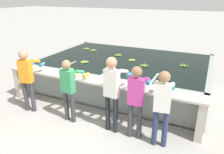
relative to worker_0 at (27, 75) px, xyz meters
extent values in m
plane|color=#A3A099|center=(1.64, 0.36, -0.99)|extent=(80.00, 80.00, 0.00)
cube|color=gray|center=(1.64, 2.62, -0.96)|extent=(5.28, 3.62, 0.06)
cube|color=gray|center=(1.64, 0.87, -0.52)|extent=(5.28, 0.12, 0.93)
cube|color=gray|center=(1.64, 4.37, -0.52)|extent=(5.28, 0.12, 0.93)
cube|color=gray|center=(-0.93, 2.62, -0.52)|extent=(0.12, 3.62, 0.93)
cube|color=gray|center=(4.22, 2.62, -0.52)|extent=(0.12, 3.62, 0.93)
cube|color=black|center=(1.64, 2.62, -0.50)|extent=(5.04, 3.38, 0.87)
cube|color=gray|center=(0.32, 1.33, -0.52)|extent=(0.06, 0.80, 0.93)
cube|color=gray|center=(1.64, 1.33, -0.52)|extent=(0.06, 0.80, 0.93)
cube|color=gray|center=(2.96, 1.33, -0.52)|extent=(0.06, 0.80, 0.93)
cube|color=#B7B2A3|center=(1.64, 0.58, -0.08)|extent=(5.28, 0.45, 0.05)
cube|color=#B7B2A3|center=(-0.89, 0.58, -0.55)|extent=(0.16, 0.41, 0.88)
cube|color=#B7B2A3|center=(4.18, 0.58, -0.55)|extent=(0.16, 0.41, 0.88)
cylinder|color=#38383D|center=(-0.09, -0.05, -0.58)|extent=(0.11, 0.11, 0.82)
cylinder|color=#38383D|center=(0.10, -0.02, -0.58)|extent=(0.11, 0.11, 0.82)
cube|color=orange|center=(0.01, -0.03, 0.12)|extent=(0.34, 0.22, 0.58)
sphere|color=tan|center=(0.01, -0.03, 0.55)|extent=(0.22, 0.22, 0.22)
cylinder|color=orange|center=(-0.19, 0.19, 0.33)|extent=(0.13, 0.32, 0.18)
cylinder|color=teal|center=(-0.24, 0.43, 0.16)|extent=(0.12, 0.21, 0.08)
cylinder|color=orange|center=(0.12, 0.24, 0.33)|extent=(0.13, 0.32, 0.18)
cylinder|color=teal|center=(0.08, 0.49, 0.16)|extent=(0.12, 0.21, 0.08)
cylinder|color=#38383D|center=(1.16, 0.01, -0.61)|extent=(0.11, 0.11, 0.77)
cylinder|color=#38383D|center=(1.36, -0.01, -0.61)|extent=(0.11, 0.11, 0.77)
cube|color=#38995B|center=(1.26, 0.00, 0.05)|extent=(0.33, 0.20, 0.54)
sphere|color=#9E704C|center=(1.26, 0.00, 0.46)|extent=(0.21, 0.21, 0.21)
cylinder|color=#38995B|center=(1.12, 0.26, 0.24)|extent=(0.11, 0.32, 0.18)
cylinder|color=gold|center=(1.14, 0.51, 0.07)|extent=(0.10, 0.21, 0.08)
cylinder|color=#38995B|center=(1.44, 0.23, 0.24)|extent=(0.11, 0.32, 0.18)
cylinder|color=gold|center=(1.46, 0.48, 0.07)|extent=(0.10, 0.21, 0.08)
cylinder|color=#1E2328|center=(2.25, 0.05, -0.56)|extent=(0.11, 0.11, 0.86)
cylinder|color=#1E2328|center=(2.45, 0.03, -0.56)|extent=(0.11, 0.11, 0.86)
cube|color=white|center=(2.35, 0.04, 0.18)|extent=(0.34, 0.20, 0.61)
sphere|color=tan|center=(2.35, 0.04, 0.63)|extent=(0.23, 0.23, 0.23)
cylinder|color=white|center=(2.22, 0.31, 0.40)|extent=(0.11, 0.32, 0.18)
cylinder|color=teal|center=(2.25, 0.56, 0.23)|extent=(0.11, 0.21, 0.08)
cylinder|color=white|center=(2.54, 0.27, 0.40)|extent=(0.11, 0.32, 0.18)
cylinder|color=teal|center=(2.57, 0.52, 0.23)|extent=(0.11, 0.21, 0.08)
cylinder|color=#38383D|center=(2.80, 0.02, -0.59)|extent=(0.11, 0.11, 0.80)
cylinder|color=#38383D|center=(3.00, 0.04, -0.59)|extent=(0.11, 0.11, 0.80)
cube|color=#BC388E|center=(2.90, 0.03, 0.10)|extent=(0.34, 0.20, 0.57)
sphere|color=#896042|center=(2.90, 0.03, 0.52)|extent=(0.22, 0.22, 0.22)
cylinder|color=#BC388E|center=(2.72, 0.26, 0.30)|extent=(0.11, 0.32, 0.18)
cylinder|color=teal|center=(2.69, 0.51, 0.13)|extent=(0.10, 0.21, 0.08)
cylinder|color=#BC388E|center=(3.04, 0.29, 0.30)|extent=(0.11, 0.32, 0.18)
cylinder|color=teal|center=(3.01, 0.54, 0.13)|extent=(0.10, 0.21, 0.08)
cylinder|color=navy|center=(3.36, -0.03, -0.59)|extent=(0.11, 0.11, 0.80)
cylinder|color=navy|center=(3.55, 0.00, -0.59)|extent=(0.11, 0.11, 0.80)
cube|color=white|center=(3.45, -0.02, 0.10)|extent=(0.34, 0.21, 0.57)
sphere|color=#9E704C|center=(3.45, -0.02, 0.52)|extent=(0.22, 0.22, 0.22)
cylinder|color=white|center=(3.26, 0.21, 0.29)|extent=(0.12, 0.32, 0.18)
cylinder|color=teal|center=(3.23, 0.46, 0.13)|extent=(0.11, 0.21, 0.08)
cylinder|color=white|center=(3.58, 0.25, 0.29)|extent=(0.12, 0.32, 0.18)
cylinder|color=teal|center=(3.54, 0.50, 0.13)|extent=(0.11, 0.21, 0.08)
ellipsoid|color=#7FAD33|center=(-0.17, 3.19, -0.04)|extent=(0.11, 0.17, 0.04)
ellipsoid|color=#7FAD33|center=(-0.14, 3.25, -0.04)|extent=(0.17, 0.06, 0.04)
ellipsoid|color=#7FAD33|center=(-0.19, 3.29, -0.04)|extent=(0.06, 0.17, 0.04)
ellipsoid|color=#7FAD33|center=(-0.25, 3.26, -0.04)|extent=(0.17, 0.11, 0.04)
ellipsoid|color=#7FAD33|center=(-0.24, 3.20, -0.04)|extent=(0.14, 0.15, 0.04)
cylinder|color=tan|center=(-0.20, 3.24, -0.01)|extent=(0.03, 0.03, 0.05)
ellipsoid|color=#9EC642|center=(0.60, 1.70, -0.04)|extent=(0.15, 0.14, 0.04)
ellipsoid|color=#9EC642|center=(0.64, 1.68, -0.04)|extent=(0.05, 0.17, 0.04)
ellipsoid|color=#9EC642|center=(0.68, 1.71, -0.04)|extent=(0.16, 0.12, 0.04)
ellipsoid|color=#9EC642|center=(0.69, 1.75, -0.04)|extent=(0.17, 0.09, 0.04)
ellipsoid|color=#9EC642|center=(0.66, 1.79, -0.04)|extent=(0.09, 0.17, 0.04)
ellipsoid|color=#9EC642|center=(0.61, 1.78, -0.04)|extent=(0.12, 0.16, 0.04)
ellipsoid|color=#9EC642|center=(0.58, 1.74, -0.04)|extent=(0.17, 0.06, 0.04)
cylinder|color=tan|center=(0.64, 1.74, -0.01)|extent=(0.03, 0.03, 0.05)
ellipsoid|color=#75A333|center=(3.50, 2.71, -0.04)|extent=(0.07, 0.17, 0.04)
ellipsoid|color=#75A333|center=(3.44, 2.68, -0.04)|extent=(0.17, 0.11, 0.04)
ellipsoid|color=#75A333|center=(3.45, 2.61, -0.04)|extent=(0.15, 0.14, 0.04)
ellipsoid|color=#75A333|center=(3.51, 2.60, -0.04)|extent=(0.11, 0.17, 0.04)
ellipsoid|color=#75A333|center=(3.54, 2.66, -0.04)|extent=(0.17, 0.06, 0.04)
cylinder|color=tan|center=(3.49, 2.65, -0.01)|extent=(0.03, 0.03, 0.05)
ellipsoid|color=#75A333|center=(1.27, 2.86, -0.04)|extent=(0.04, 0.17, 0.04)
ellipsoid|color=#75A333|center=(1.31, 2.88, -0.04)|extent=(0.16, 0.13, 0.04)
ellipsoid|color=#75A333|center=(1.32, 2.93, -0.04)|extent=(0.17, 0.07, 0.04)
ellipsoid|color=#75A333|center=(1.29, 2.97, -0.04)|extent=(0.11, 0.17, 0.04)
ellipsoid|color=#75A333|center=(1.25, 2.97, -0.04)|extent=(0.11, 0.17, 0.04)
ellipsoid|color=#75A333|center=(1.22, 2.93, -0.04)|extent=(0.17, 0.07, 0.04)
ellipsoid|color=#75A333|center=(1.23, 2.88, -0.04)|extent=(0.16, 0.13, 0.04)
cylinder|color=tan|center=(1.27, 2.92, -0.01)|extent=(0.03, 0.03, 0.05)
ellipsoid|color=#75A333|center=(0.12, 3.10, -0.04)|extent=(0.15, 0.14, 0.04)
ellipsoid|color=#75A333|center=(0.17, 3.08, -0.04)|extent=(0.07, 0.17, 0.04)
ellipsoid|color=#75A333|center=(0.21, 3.12, -0.04)|extent=(0.17, 0.09, 0.04)
ellipsoid|color=#75A333|center=(0.20, 3.18, -0.04)|extent=(0.15, 0.14, 0.04)
ellipsoid|color=#75A333|center=(0.15, 3.19, -0.04)|extent=(0.07, 0.17, 0.04)
ellipsoid|color=#75A333|center=(0.11, 3.15, -0.04)|extent=(0.17, 0.09, 0.04)
cylinder|color=tan|center=(0.16, 3.14, -0.01)|extent=(0.03, 0.03, 0.05)
ellipsoid|color=#9EC642|center=(1.95, 2.52, -0.04)|extent=(0.17, 0.11, 0.04)
ellipsoid|color=#9EC642|center=(1.94, 2.58, -0.04)|extent=(0.15, 0.14, 0.04)
ellipsoid|color=#9EC642|center=(1.88, 2.59, -0.04)|extent=(0.11, 0.17, 0.04)
ellipsoid|color=#9EC642|center=(1.85, 2.54, -0.04)|extent=(0.17, 0.06, 0.04)
ellipsoid|color=#9EC642|center=(1.89, 2.49, -0.04)|extent=(0.06, 0.17, 0.04)
cylinder|color=tan|center=(1.90, 2.54, -0.01)|extent=(0.03, 0.03, 0.05)
ellipsoid|color=#75A333|center=(2.48, 2.16, -0.04)|extent=(0.17, 0.06, 0.04)
ellipsoid|color=#75A333|center=(2.46, 2.21, -0.04)|extent=(0.13, 0.16, 0.04)
ellipsoid|color=#75A333|center=(2.41, 2.21, -0.04)|extent=(0.10, 0.17, 0.04)
ellipsoid|color=#75A333|center=(2.38, 2.17, -0.04)|extent=(0.17, 0.06, 0.04)
ellipsoid|color=#75A333|center=(2.40, 2.12, -0.04)|extent=(0.13, 0.16, 0.04)
ellipsoid|color=#75A333|center=(2.45, 2.11, -0.04)|extent=(0.10, 0.17, 0.04)
cylinder|color=tan|center=(2.43, 2.16, -0.01)|extent=(0.03, 0.03, 0.05)
cube|color=silver|center=(3.41, 0.65, -0.05)|extent=(0.20, 0.10, 0.00)
cube|color=black|center=(3.22, 0.58, -0.05)|extent=(0.10, 0.06, 0.02)
cube|color=silver|center=(1.04, 0.45, -0.05)|extent=(0.19, 0.13, 0.00)
cube|color=black|center=(0.86, 0.55, -0.05)|extent=(0.10, 0.07, 0.02)
camera|label=1|loc=(4.15, -3.80, 1.94)|focal=35.00mm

